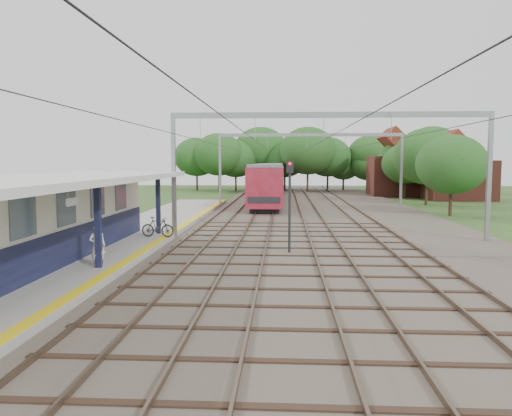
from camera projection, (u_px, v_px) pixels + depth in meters
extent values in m
plane|color=#2D4C1E|center=(240.00, 333.00, 12.64)|extent=(160.00, 160.00, 0.00)
cube|color=#473D33|center=(318.00, 213.00, 42.23)|extent=(18.00, 90.00, 0.10)
cube|color=gray|center=(125.00, 239.00, 26.96)|extent=(5.00, 52.00, 0.35)
cube|color=yellow|center=(166.00, 236.00, 26.82)|extent=(0.45, 52.00, 0.01)
cube|color=beige|center=(34.00, 219.00, 19.90)|extent=(3.20, 18.00, 3.40)
cube|color=#101433|center=(74.00, 244.00, 19.91)|extent=(0.06, 18.00, 1.40)
cube|color=slate|center=(73.00, 207.00, 19.77)|extent=(0.05, 16.00, 1.30)
cube|color=#101433|center=(98.00, 225.00, 18.75)|extent=(0.22, 0.22, 3.20)
cube|color=#101433|center=(158.00, 205.00, 27.70)|extent=(0.22, 0.22, 3.20)
cube|color=silver|center=(47.00, 180.00, 18.70)|extent=(6.40, 20.00, 0.24)
cube|color=white|center=(72.00, 202.00, 16.67)|extent=(0.06, 0.85, 0.26)
cube|color=brown|center=(222.00, 211.00, 42.68)|extent=(0.07, 88.00, 0.15)
cube|color=brown|center=(239.00, 211.00, 42.60)|extent=(0.07, 88.00, 0.15)
cube|color=brown|center=(257.00, 211.00, 42.51)|extent=(0.07, 88.00, 0.15)
cube|color=brown|center=(274.00, 211.00, 42.43)|extent=(0.07, 88.00, 0.15)
cube|color=brown|center=(300.00, 211.00, 42.30)|extent=(0.07, 88.00, 0.15)
cube|color=brown|center=(317.00, 211.00, 42.22)|extent=(0.07, 88.00, 0.15)
cube|color=brown|center=(343.00, 211.00, 42.10)|extent=(0.07, 88.00, 0.15)
cube|color=brown|center=(360.00, 211.00, 42.02)|extent=(0.07, 88.00, 0.15)
cube|color=gray|center=(174.00, 177.00, 27.50)|extent=(0.22, 0.22, 7.00)
cube|color=gray|center=(489.00, 178.00, 26.55)|extent=(0.22, 0.22, 7.00)
cube|color=gray|center=(329.00, 115.00, 26.72)|extent=(17.00, 0.20, 0.30)
cube|color=gray|center=(220.00, 171.00, 47.39)|extent=(0.22, 0.22, 7.00)
cube|color=gray|center=(401.00, 171.00, 46.43)|extent=(0.22, 0.22, 7.00)
cube|color=gray|center=(310.00, 135.00, 46.60)|extent=(17.00, 0.20, 0.30)
cylinder|color=black|center=(230.00, 148.00, 42.15)|extent=(0.02, 88.00, 0.02)
cylinder|color=black|center=(265.00, 148.00, 41.98)|extent=(0.02, 88.00, 0.02)
cylinder|color=black|center=(309.00, 148.00, 41.77)|extent=(0.02, 88.00, 0.02)
cylinder|color=black|center=(353.00, 148.00, 41.57)|extent=(0.02, 88.00, 0.02)
cylinder|color=#382619|center=(209.00, 181.00, 73.71)|extent=(0.28, 0.28, 2.88)
ellipsoid|color=#184017|center=(209.00, 158.00, 73.38)|extent=(6.72, 6.72, 5.76)
cylinder|color=#382619|center=(250.00, 182.00, 75.37)|extent=(0.28, 0.28, 2.52)
ellipsoid|color=#184017|center=(250.00, 162.00, 75.09)|extent=(5.88, 5.88, 5.04)
cylinder|color=#382619|center=(290.00, 181.00, 72.02)|extent=(0.28, 0.28, 3.24)
ellipsoid|color=#184017|center=(291.00, 153.00, 71.66)|extent=(7.56, 7.56, 6.48)
cylinder|color=#382619|center=(331.00, 182.00, 73.70)|extent=(0.28, 0.28, 2.70)
ellipsoid|color=#184017|center=(331.00, 160.00, 73.39)|extent=(6.30, 6.30, 5.40)
cylinder|color=#382619|center=(419.00, 193.00, 49.48)|extent=(0.28, 0.28, 2.52)
ellipsoid|color=#184017|center=(420.00, 162.00, 49.20)|extent=(5.88, 5.88, 5.04)
cylinder|color=#382619|center=(390.00, 184.00, 65.35)|extent=(0.28, 0.28, 2.88)
ellipsoid|color=#184017|center=(391.00, 157.00, 65.02)|extent=(6.72, 6.72, 5.76)
cube|color=brown|center=(458.00, 180.00, 56.98)|extent=(7.00, 6.00, 4.50)
cube|color=maroon|center=(459.00, 152.00, 56.69)|extent=(4.99, 6.12, 4.99)
cube|color=brown|center=(402.00, 176.00, 63.20)|extent=(8.00, 6.00, 5.00)
cube|color=maroon|center=(402.00, 149.00, 62.89)|extent=(5.52, 6.12, 5.52)
imported|color=silver|center=(97.00, 246.00, 18.91)|extent=(0.68, 0.56, 1.62)
imported|color=black|center=(158.00, 227.00, 26.42)|extent=(1.84, 0.74, 1.08)
cube|color=black|center=(268.00, 203.00, 49.25)|extent=(2.43, 17.35, 0.44)
cube|color=maroon|center=(268.00, 183.00, 49.08)|extent=(3.04, 18.86, 3.32)
cube|color=black|center=(268.00, 180.00, 49.04)|extent=(3.08, 17.35, 0.94)
cube|color=slate|center=(268.00, 165.00, 48.91)|extent=(2.79, 18.86, 0.28)
cube|color=black|center=(273.00, 191.00, 68.59)|extent=(2.43, 17.35, 0.44)
cube|color=maroon|center=(273.00, 177.00, 68.42)|extent=(3.04, 18.86, 3.32)
cube|color=black|center=(273.00, 175.00, 68.39)|extent=(3.08, 17.35, 0.94)
cube|color=slate|center=(273.00, 164.00, 68.25)|extent=(2.79, 18.86, 0.28)
cylinder|color=black|center=(290.00, 212.00, 23.22)|extent=(0.14, 0.14, 4.00)
cube|color=black|center=(290.00, 167.00, 23.03)|extent=(0.33, 0.24, 0.55)
sphere|color=red|center=(290.00, 164.00, 22.92)|extent=(0.14, 0.14, 0.14)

